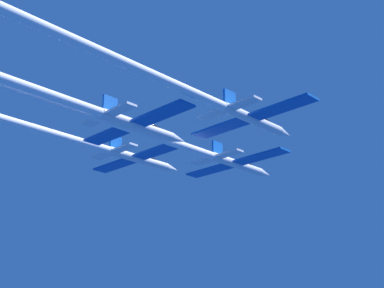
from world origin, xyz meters
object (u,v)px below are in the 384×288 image
object	(u,v)px
jet_slot	(37,90)
jet_lead	(141,132)
jet_left_wing	(52,133)
jet_right_wing	(147,72)

from	to	relation	value
jet_slot	jet_lead	bearing A→B (deg)	94.70
jet_lead	jet_slot	size ratio (longest dim) A/B	1.21
jet_lead	jet_left_wing	bearing A→B (deg)	-146.56
jet_lead	jet_slot	world-z (taller)	jet_slot
jet_lead	jet_right_wing	bearing A→B (deg)	-38.10
jet_lead	jet_right_wing	distance (m)	14.25
jet_right_wing	jet_slot	distance (m)	12.34
jet_lead	jet_left_wing	xyz separation A→B (m)	(-10.42, -6.88, 0.64)
jet_lead	jet_left_wing	world-z (taller)	jet_left_wing
jet_right_wing	jet_lead	bearing A→B (deg)	141.90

